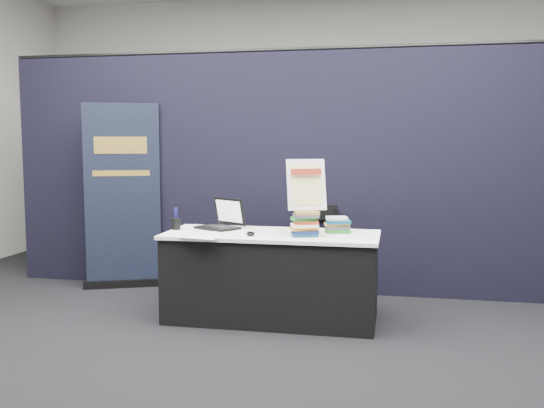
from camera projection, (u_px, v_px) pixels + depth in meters
The scene contains 15 objects.
floor at pixel (257, 340), 4.65m from camera, with size 8.00×8.00×0.00m, color black.
wall_back at pixel (322, 124), 8.37m from camera, with size 8.00×0.02×3.50m, color beige.
drape_partition at pixel (293, 173), 6.08m from camera, with size 6.00×0.08×2.40m, color black.
display_table at pixel (272, 276), 5.15m from camera, with size 1.80×0.75×0.75m.
laptop at pixel (219, 221), 5.38m from camera, with size 0.43×0.44×0.27m.
mouse at pixel (250, 234), 4.97m from camera, with size 0.07×0.11×0.03m, color black.
brochure_left at pixel (200, 234), 5.04m from camera, with size 0.30×0.22×0.00m, color silver.
brochure_mid at pixel (208, 233), 5.08m from camera, with size 0.30×0.21×0.00m, color silver.
brochure_right at pixel (202, 237), 4.90m from camera, with size 0.31×0.22×0.00m, color white.
pen_cup at pixel (176, 224), 5.30m from camera, with size 0.08×0.08×0.10m, color black.
book_stack_tall at pixel (306, 224), 4.91m from camera, with size 0.23×0.20×0.21m.
book_stack_short at pixel (338, 225), 5.13m from camera, with size 0.22×0.19×0.13m.
info_sign at pixel (306, 185), 4.91m from camera, with size 0.34×0.23×0.43m.
pullup_banner at pixel (123, 207), 6.26m from camera, with size 0.79×0.40×1.91m.
stacking_chair at pixel (315, 247), 5.88m from camera, with size 0.48×0.49×0.90m.
Camera 1 is at (1.02, -4.40, 1.53)m, focal length 40.00 mm.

